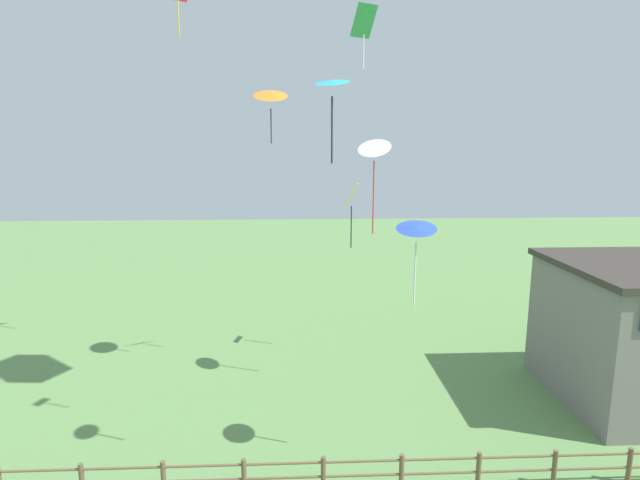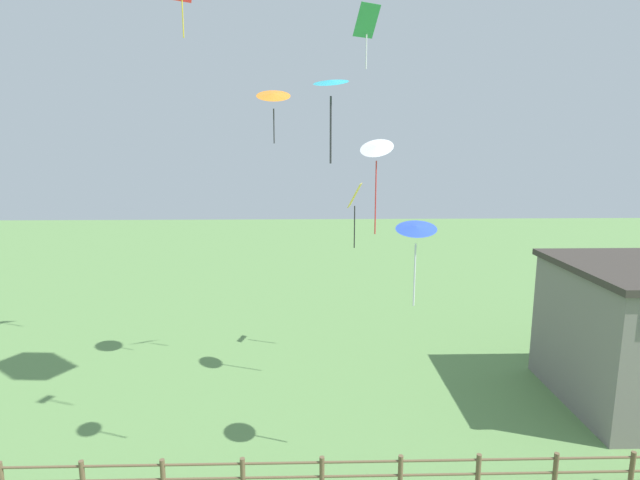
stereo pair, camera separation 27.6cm
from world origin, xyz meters
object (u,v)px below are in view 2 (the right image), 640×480
kite_cyan_delta (331,85)px  kite_yellow_diamond (355,202)px  kite_white_delta (377,149)px  kite_orange_delta (273,95)px  kite_green_diamond (367,25)px  kite_blue_delta (416,229)px

kite_cyan_delta → kite_yellow_diamond: kite_cyan_delta is taller
kite_cyan_delta → kite_white_delta: kite_cyan_delta is taller
kite_cyan_delta → kite_white_delta: bearing=71.1°
kite_cyan_delta → kite_orange_delta: bearing=104.6°
kite_green_diamond → kite_blue_delta: 9.13m
kite_yellow_diamond → kite_orange_delta: 5.77m
kite_blue_delta → kite_cyan_delta: bearing=-163.8°
kite_green_diamond → kite_blue_delta: bearing=-83.2°
kite_green_diamond → kite_white_delta: bearing=-76.2°
kite_green_diamond → kite_orange_delta: kite_green_diamond is taller
kite_white_delta → kite_blue_delta: (0.44, -4.99, -2.13)m
kite_yellow_diamond → kite_green_diamond: size_ratio=1.27×
kite_yellow_diamond → kite_white_delta: bearing=-82.3°
kite_cyan_delta → kite_green_diamond: kite_green_diamond is taller
kite_cyan_delta → kite_orange_delta: kite_orange_delta is taller
kite_green_diamond → kite_blue_delta: size_ratio=0.93×
kite_white_delta → kite_green_diamond: bearing=103.8°
kite_white_delta → kite_blue_delta: size_ratio=1.48×
kite_yellow_diamond → kite_white_delta: (0.45, -3.33, 2.27)m
kite_green_diamond → kite_orange_delta: bearing=175.2°
kite_yellow_diamond → kite_orange_delta: (-3.36, -1.84, 4.31)m
kite_white_delta → kite_orange_delta: (-3.81, 1.49, 2.04)m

